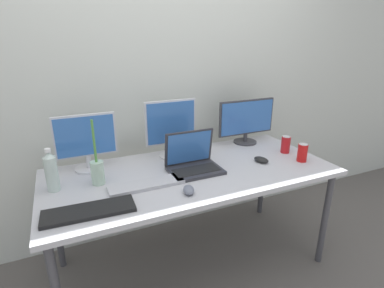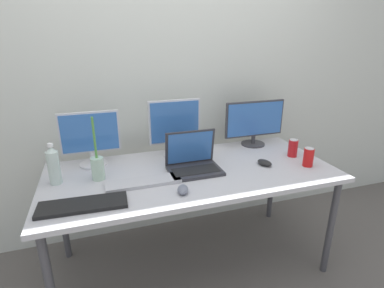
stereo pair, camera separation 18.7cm
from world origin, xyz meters
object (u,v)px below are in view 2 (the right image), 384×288
Objects in this scene: monitor_center at (175,126)px; laptop_silver at (193,161)px; soda_can_by_laptop at (308,157)px; bamboo_vase at (98,167)px; monitor_right at (255,122)px; mouse_by_laptop at (265,163)px; work_desk at (192,178)px; soda_can_near_keyboard at (293,148)px; keyboard_main at (83,205)px; water_bottle at (54,165)px; monitor_left at (90,137)px; keyboard_aux at (143,182)px; mouse_by_keyboard at (183,190)px.

monitor_center reaches higher than laptop_silver.
bamboo_vase is (-1.33, 0.23, 0.02)m from soda_can_by_laptop.
laptop_silver is at bearing -4.87° from bamboo_vase.
monitor_right is 0.52m from soda_can_by_laptop.
monitor_center reaches higher than mouse_by_laptop.
work_desk is 14.55× the size of soda_can_near_keyboard.
keyboard_main is 1.45m from soda_can_near_keyboard.
water_bottle is 1.98× the size of soda_can_near_keyboard.
bamboo_vase reaches higher than mouse_by_laptop.
monitor_left reaches higher than monitor_right.
bamboo_vase is at bearing 170.31° from soda_can_by_laptop.
keyboard_aux is at bearing -18.73° from water_bottle.
mouse_by_keyboard is at bearing -100.78° from monitor_center.
monitor_right is 1.47× the size of laptop_silver.
bamboo_vase reaches higher than mouse_by_keyboard.
monitor_center is 0.60m from bamboo_vase.
laptop_silver and water_bottle have the same top height.
mouse_by_laptop is (0.63, 0.19, -0.00)m from mouse_by_keyboard.
mouse_by_laptop is at bearing -8.62° from work_desk.
monitor_left is at bearing -178.85° from monitor_right.
monitor_center is (-0.04, 0.28, 0.28)m from work_desk.
laptop_silver is 0.72m from keyboard_main.
soda_can_by_laptop is (1.08, -0.08, 0.05)m from keyboard_aux.
bamboo_vase is (0.24, -0.02, -0.03)m from water_bottle.
soda_can_near_keyboard is at bearing 0.46° from work_desk.
water_bottle reaches higher than mouse_by_laptop.
water_bottle is 0.64× the size of bamboo_vase.
work_desk is at bearing 153.20° from mouse_by_laptop.
soda_can_by_laptop is (0.75, -0.17, 0.12)m from work_desk.
soda_can_by_laptop is (0.89, 0.09, 0.04)m from mouse_by_keyboard.
bamboo_vase reaches higher than laptop_silver.
laptop_silver reaches higher than mouse_by_keyboard.
keyboard_aux is (-0.94, -0.40, -0.18)m from monitor_right.
monitor_left reaches higher than keyboard_aux.
keyboard_main is at bearing -154.69° from keyboard_aux.
monitor_right is 1.26× the size of bamboo_vase.
monitor_left is at bearing 154.43° from work_desk.
laptop_silver is at bearing 152.46° from mouse_by_laptop.
mouse_by_laptop is at bearing 159.76° from soda_can_by_laptop.
mouse_by_laptop is (1.15, 0.17, 0.01)m from keyboard_main.
mouse_by_keyboard is (0.52, -0.02, 0.01)m from keyboard_main.
keyboard_aux is 3.98× the size of mouse_by_laptop.
soda_can_near_keyboard reaches higher than keyboard_main.
keyboard_aux is at bearing -30.74° from bamboo_vase.
soda_can_by_laptop reaches higher than keyboard_aux.
keyboard_main is 1.01× the size of keyboard_aux.
water_bottle is at bearing 118.26° from keyboard_main.
monitor_center is 3.75× the size of mouse_by_laptop.
mouse_by_laptop is at bearing 11.33° from keyboard_main.
laptop_silver is 0.35m from keyboard_aux.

